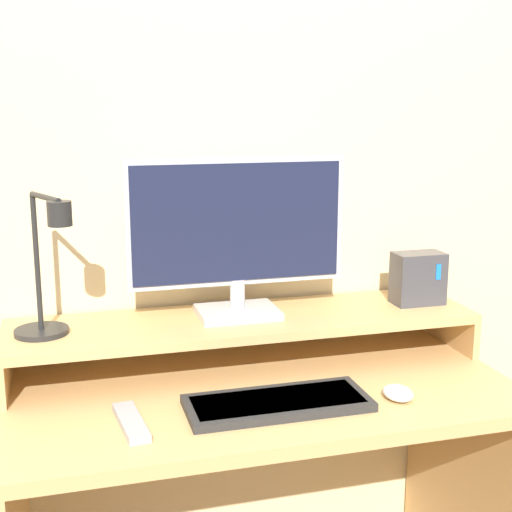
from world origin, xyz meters
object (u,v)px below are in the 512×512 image
at_px(router_dock, 418,278).
at_px(desk_lamp, 47,278).
at_px(keyboard, 276,403).
at_px(mouse, 398,393).
at_px(monitor, 237,232).
at_px(remote_control, 131,422).

bearing_deg(router_dock, desk_lamp, -177.14).
height_order(router_dock, keyboard, router_dock).
bearing_deg(mouse, desk_lamp, 160.50).
distance_m(monitor, keyboard, 0.42).
xyz_separation_m(mouse, remote_control, (-0.56, 0.02, -0.01)).
height_order(keyboard, mouse, mouse).
height_order(monitor, desk_lamp, monitor).
height_order(desk_lamp, mouse, desk_lamp).
bearing_deg(desk_lamp, remote_control, -57.44).
relative_size(mouse, remote_control, 0.46).
xyz_separation_m(monitor, keyboard, (0.01, -0.29, -0.31)).
distance_m(keyboard, remote_control, 0.30).
height_order(desk_lamp, router_dock, desk_lamp).
bearing_deg(keyboard, remote_control, -178.75).
bearing_deg(monitor, mouse, -49.24).
distance_m(monitor, remote_control, 0.52).
bearing_deg(remote_control, keyboard, 1.25).
bearing_deg(mouse, remote_control, 177.66).
xyz_separation_m(router_dock, remote_control, (-0.76, -0.27, -0.17)).
relative_size(monitor, desk_lamp, 1.63).
distance_m(monitor, router_dock, 0.49).
distance_m(monitor, mouse, 0.52).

